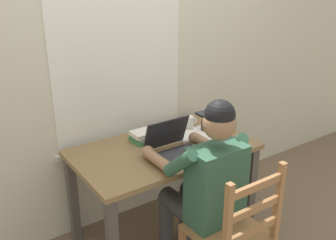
{
  "coord_description": "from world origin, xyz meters",
  "views": [
    {
      "loc": [
        -1.36,
        -2.04,
        1.93
      ],
      "look_at": [
        0.0,
        -0.05,
        0.95
      ],
      "focal_mm": 42.06,
      "sensor_mm": 36.0,
      "label": 1
    }
  ],
  "objects_px": {
    "laptop": "(174,147)",
    "coffee_mug_white": "(189,123)",
    "seated_person": "(205,181)",
    "landscape_photo_print": "(181,137)",
    "book_stack_main": "(144,136)",
    "coffee_mug_dark": "(207,126)",
    "desk": "(163,161)",
    "wooden_chair": "(234,235)",
    "computer_mouse": "(209,143)"
  },
  "relations": [
    {
      "from": "coffee_mug_white",
      "to": "landscape_photo_print",
      "type": "bearing_deg",
      "value": -147.29
    },
    {
      "from": "seated_person",
      "to": "coffee_mug_dark",
      "type": "bearing_deg",
      "value": 49.55
    },
    {
      "from": "desk",
      "to": "coffee_mug_white",
      "type": "xyz_separation_m",
      "value": [
        0.34,
        0.16,
        0.16
      ]
    },
    {
      "from": "seated_person",
      "to": "landscape_photo_print",
      "type": "xyz_separation_m",
      "value": [
        0.18,
        0.5,
        0.06
      ]
    },
    {
      "from": "seated_person",
      "to": "coffee_mug_dark",
      "type": "relative_size",
      "value": 9.79
    },
    {
      "from": "coffee_mug_white",
      "to": "book_stack_main",
      "type": "height_order",
      "value": "coffee_mug_white"
    },
    {
      "from": "laptop",
      "to": "coffee_mug_white",
      "type": "distance_m",
      "value": 0.45
    },
    {
      "from": "landscape_photo_print",
      "to": "laptop",
      "type": "bearing_deg",
      "value": -141.09
    },
    {
      "from": "desk",
      "to": "book_stack_main",
      "type": "xyz_separation_m",
      "value": [
        -0.06,
        0.16,
        0.14
      ]
    },
    {
      "from": "desk",
      "to": "computer_mouse",
      "type": "relative_size",
      "value": 12.39
    },
    {
      "from": "coffee_mug_dark",
      "to": "book_stack_main",
      "type": "relative_size",
      "value": 0.69
    },
    {
      "from": "seated_person",
      "to": "landscape_photo_print",
      "type": "bearing_deg",
      "value": 70.05
    },
    {
      "from": "seated_person",
      "to": "book_stack_main",
      "type": "bearing_deg",
      "value": 96.81
    },
    {
      "from": "book_stack_main",
      "to": "landscape_photo_print",
      "type": "height_order",
      "value": "book_stack_main"
    },
    {
      "from": "wooden_chair",
      "to": "coffee_mug_dark",
      "type": "xyz_separation_m",
      "value": [
        0.4,
        0.75,
        0.32
      ]
    },
    {
      "from": "desk",
      "to": "seated_person",
      "type": "xyz_separation_m",
      "value": [
        0.01,
        -0.44,
        0.05
      ]
    },
    {
      "from": "desk",
      "to": "coffee_mug_white",
      "type": "distance_m",
      "value": 0.41
    },
    {
      "from": "desk",
      "to": "laptop",
      "type": "distance_m",
      "value": 0.2
    },
    {
      "from": "seated_person",
      "to": "laptop",
      "type": "height_order",
      "value": "seated_person"
    },
    {
      "from": "seated_person",
      "to": "book_stack_main",
      "type": "height_order",
      "value": "seated_person"
    },
    {
      "from": "book_stack_main",
      "to": "computer_mouse",
      "type": "bearing_deg",
      "value": -43.33
    },
    {
      "from": "laptop",
      "to": "computer_mouse",
      "type": "relative_size",
      "value": 3.3
    },
    {
      "from": "laptop",
      "to": "coffee_mug_dark",
      "type": "height_order",
      "value": "laptop"
    },
    {
      "from": "desk",
      "to": "landscape_photo_print",
      "type": "height_order",
      "value": "landscape_photo_print"
    },
    {
      "from": "coffee_mug_white",
      "to": "landscape_photo_print",
      "type": "distance_m",
      "value": 0.18
    },
    {
      "from": "coffee_mug_dark",
      "to": "wooden_chair",
      "type": "bearing_deg",
      "value": -118.21
    },
    {
      "from": "computer_mouse",
      "to": "landscape_photo_print",
      "type": "distance_m",
      "value": 0.23
    },
    {
      "from": "seated_person",
      "to": "coffee_mug_dark",
      "type": "xyz_separation_m",
      "value": [
        0.4,
        0.47,
        0.1
      ]
    },
    {
      "from": "wooden_chair",
      "to": "coffee_mug_white",
      "type": "distance_m",
      "value": 0.99
    },
    {
      "from": "seated_person",
      "to": "coffee_mug_dark",
      "type": "height_order",
      "value": "seated_person"
    },
    {
      "from": "wooden_chair",
      "to": "laptop",
      "type": "bearing_deg",
      "value": 91.45
    },
    {
      "from": "desk",
      "to": "wooden_chair",
      "type": "distance_m",
      "value": 0.74
    },
    {
      "from": "coffee_mug_white",
      "to": "seated_person",
      "type": "bearing_deg",
      "value": -118.98
    },
    {
      "from": "laptop",
      "to": "book_stack_main",
      "type": "height_order",
      "value": "laptop"
    },
    {
      "from": "computer_mouse",
      "to": "book_stack_main",
      "type": "bearing_deg",
      "value": 136.67
    },
    {
      "from": "desk",
      "to": "landscape_photo_print",
      "type": "bearing_deg",
      "value": 17.69
    },
    {
      "from": "laptop",
      "to": "coffee_mug_white",
      "type": "xyz_separation_m",
      "value": [
        0.34,
        0.28,
        -0.0
      ]
    },
    {
      "from": "landscape_photo_print",
      "to": "coffee_mug_dark",
      "type": "bearing_deg",
      "value": -10.98
    },
    {
      "from": "laptop",
      "to": "book_stack_main",
      "type": "relative_size",
      "value": 1.81
    },
    {
      "from": "seated_person",
      "to": "computer_mouse",
      "type": "height_order",
      "value": "seated_person"
    },
    {
      "from": "computer_mouse",
      "to": "coffee_mug_dark",
      "type": "height_order",
      "value": "coffee_mug_dark"
    },
    {
      "from": "book_stack_main",
      "to": "laptop",
      "type": "bearing_deg",
      "value": -78.87
    },
    {
      "from": "coffee_mug_white",
      "to": "coffee_mug_dark",
      "type": "bearing_deg",
      "value": -57.68
    },
    {
      "from": "coffee_mug_dark",
      "to": "desk",
      "type": "bearing_deg",
      "value": -174.82
    },
    {
      "from": "seated_person",
      "to": "computer_mouse",
      "type": "bearing_deg",
      "value": 46.85
    },
    {
      "from": "computer_mouse",
      "to": "landscape_photo_print",
      "type": "bearing_deg",
      "value": 111.06
    },
    {
      "from": "desk",
      "to": "wooden_chair",
      "type": "xyz_separation_m",
      "value": [
        0.01,
        -0.72,
        -0.17
      ]
    },
    {
      "from": "laptop",
      "to": "coffee_mug_white",
      "type": "height_order",
      "value": "laptop"
    },
    {
      "from": "laptop",
      "to": "coffee_mug_white",
      "type": "bearing_deg",
      "value": 39.34
    },
    {
      "from": "desk",
      "to": "computer_mouse",
      "type": "xyz_separation_m",
      "value": [
        0.28,
        -0.15,
        0.12
      ]
    }
  ]
}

